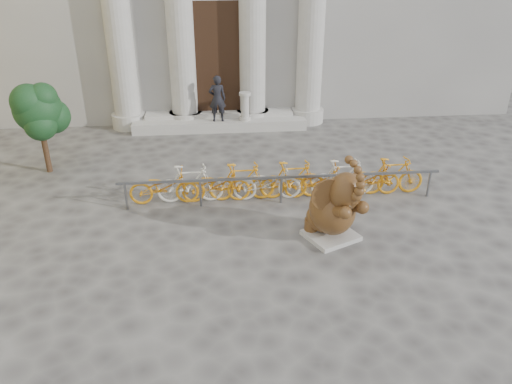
{
  "coord_description": "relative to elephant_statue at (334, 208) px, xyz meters",
  "views": [
    {
      "loc": [
        -0.29,
        -7.5,
        5.81
      ],
      "look_at": [
        0.59,
        1.96,
        1.1
      ],
      "focal_mm": 35.0,
      "sensor_mm": 36.0,
      "label": 1
    }
  ],
  "objects": [
    {
      "name": "entrance_steps",
      "position": [
        -2.25,
        7.67,
        -0.57
      ],
      "size": [
        6.0,
        1.2,
        0.36
      ],
      "primitive_type": "cube",
      "color": "#A8A59E",
      "rests_on": "ground"
    },
    {
      "name": "ground",
      "position": [
        -2.25,
        -1.73,
        -0.75
      ],
      "size": [
        80.0,
        80.0,
        0.0
      ],
      "primitive_type": "plane",
      "color": "#474442",
      "rests_on": "ground"
    },
    {
      "name": "tree",
      "position": [
        -7.19,
        4.31,
        1.04
      ],
      "size": [
        1.48,
        1.35,
        2.57
      ],
      "color": "#332114",
      "rests_on": "ground"
    },
    {
      "name": "bike_rack",
      "position": [
        -0.9,
        2.04,
        -0.25
      ],
      "size": [
        8.0,
        0.53,
        1.0
      ],
      "color": "slate",
      "rests_on": "ground"
    },
    {
      "name": "balustrade_post",
      "position": [
        -1.38,
        7.37,
        0.05
      ],
      "size": [
        0.4,
        0.4,
        0.97
      ],
      "color": "#A8A59E",
      "rests_on": "entrance_steps"
    },
    {
      "name": "pedestrian",
      "position": [
        -2.31,
        7.36,
        0.4
      ],
      "size": [
        0.59,
        0.4,
        1.58
      ],
      "primitive_type": "imported",
      "rotation": [
        0.0,
        0.0,
        3.18
      ],
      "color": "black",
      "rests_on": "entrance_steps"
    },
    {
      "name": "elephant_statue",
      "position": [
        0.0,
        0.0,
        0.0
      ],
      "size": [
        1.42,
        1.64,
        2.07
      ],
      "rotation": [
        0.0,
        0.0,
        0.43
      ],
      "color": "#A8A59E",
      "rests_on": "ground"
    }
  ]
}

